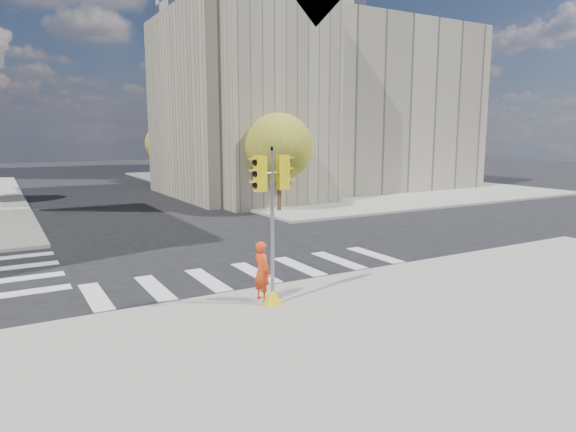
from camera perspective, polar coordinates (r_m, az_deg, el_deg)
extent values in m
plane|color=black|center=(20.15, -5.93, -4.95)|extent=(160.00, 160.00, 0.00)
cube|color=gray|center=(11.53, 17.92, -16.03)|extent=(30.00, 14.00, 0.15)
cube|color=gray|center=(52.22, 2.53, 3.85)|extent=(28.00, 40.00, 0.15)
cube|color=gray|center=(45.38, 3.48, 11.80)|extent=(26.00, 14.00, 14.00)
cube|color=gray|center=(37.03, -2.77, 12.41)|extent=(8.00, 8.00, 14.00)
cube|color=#9EA0A3|center=(67.69, -3.50, 17.73)|extent=(20.00, 18.00, 30.00)
cylinder|color=#382616|center=(32.07, -0.99, 2.52)|extent=(0.28, 0.28, 2.38)
sphere|color=#547521|center=(31.86, -1.01, 7.66)|extent=(4.20, 4.20, 4.20)
cylinder|color=#382616|center=(42.91, -8.79, 4.19)|extent=(0.28, 0.28, 2.52)
sphere|color=#547521|center=(42.76, -8.89, 8.33)|extent=(4.60, 4.60, 4.60)
cylinder|color=#382616|center=(54.25, -13.39, 4.94)|extent=(0.28, 0.28, 2.27)
sphere|color=#547521|center=(54.13, -13.50, 7.83)|extent=(4.00, 4.00, 4.00)
cylinder|color=black|center=(35.63, -3.44, 7.94)|extent=(0.12, 0.12, 8.00)
cube|color=black|center=(35.77, -3.50, 14.36)|extent=(0.35, 0.18, 0.22)
cylinder|color=black|center=(48.56, -10.91, 8.12)|extent=(0.12, 0.12, 8.00)
cube|color=black|center=(48.67, -11.05, 12.83)|extent=(0.35, 0.18, 0.22)
cone|color=#E1BC0B|center=(14.55, -1.73, -8.85)|extent=(0.56, 0.56, 0.50)
cylinder|color=gray|center=(14.08, -1.76, -1.49)|extent=(0.11, 0.11, 4.29)
cylinder|color=black|center=(13.84, -1.81, 7.48)|extent=(0.07, 0.07, 0.12)
cylinder|color=gray|center=(13.87, -1.79, 4.80)|extent=(0.90, 0.17, 0.06)
cube|color=#E1BC0B|center=(13.66, -3.10, 4.72)|extent=(0.33, 0.26, 0.95)
cube|color=#E1BC0B|center=(14.10, -0.53, 4.87)|extent=(0.33, 0.26, 0.95)
imported|color=red|center=(14.74, -2.93, -6.11)|extent=(0.53, 0.70, 1.73)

